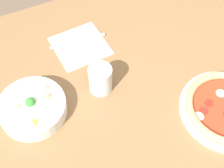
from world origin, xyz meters
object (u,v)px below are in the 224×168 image
bowl (33,107)px  knife (80,40)px  fork (84,50)px  glass (100,79)px

bowl → knife: 0.34m
bowl → fork: bowl is taller
knife → glass: bearing=91.4°
bowl → knife: bearing=-48.3°
bowl → knife: bowl is taller
knife → glass: (-0.23, 0.02, 0.04)m
glass → knife: bearing=-4.7°
bowl → knife: (0.22, -0.25, -0.02)m
fork → glass: (-0.18, 0.01, 0.04)m
knife → glass: glass is taller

